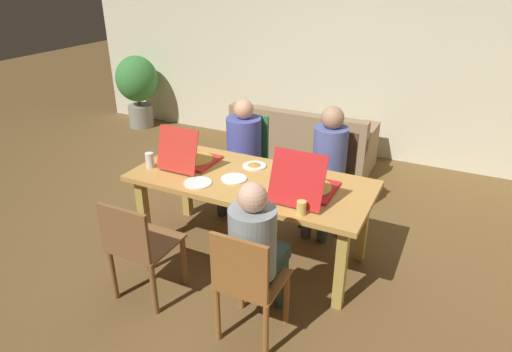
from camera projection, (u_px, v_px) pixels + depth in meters
ground_plane at (251, 253)px, 4.02m from camera, size 20.00×20.00×0.00m
back_wall at (348, 40)px, 5.62m from camera, size 7.95×0.12×2.98m
dining_table at (251, 188)px, 3.73m from camera, size 2.02×0.88×0.74m
chair_0 at (248, 156)px, 4.72m from camera, size 0.39×0.41×0.95m
person_0 at (241, 146)px, 4.52m from camera, size 0.36×0.56×1.15m
chair_1 at (247, 282)px, 2.89m from camera, size 0.42×0.40×0.88m
person_1 at (257, 246)px, 2.93m from camera, size 0.31×0.53×1.17m
chair_2 at (331, 173)px, 4.35m from camera, size 0.43×0.46×0.91m
person_2 at (327, 160)px, 4.14m from camera, size 0.32×0.54×1.21m
chair_3 at (139, 246)px, 3.29m from camera, size 0.45×0.45×0.85m
pizza_box_0 at (306, 186)px, 3.44m from camera, size 0.41×0.56×0.40m
pizza_box_1 at (191, 158)px, 3.94m from camera, size 0.38×0.49×0.39m
plate_0 at (254, 165)px, 3.91m from camera, size 0.21×0.21×0.03m
plate_1 at (234, 179)px, 3.68m from camera, size 0.21×0.21×0.01m
plate_2 at (198, 183)px, 3.61m from camera, size 0.23×0.23×0.01m
drinking_glass_0 at (150, 160)px, 3.87m from camera, size 0.07×0.07×0.13m
drinking_glass_1 at (301, 208)px, 3.14m from camera, size 0.07×0.07×0.10m
couch at (302, 144)px, 5.67m from camera, size 1.73×0.80×0.77m
potted_plant at (137, 84)px, 6.86m from camera, size 0.63×0.63×1.11m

